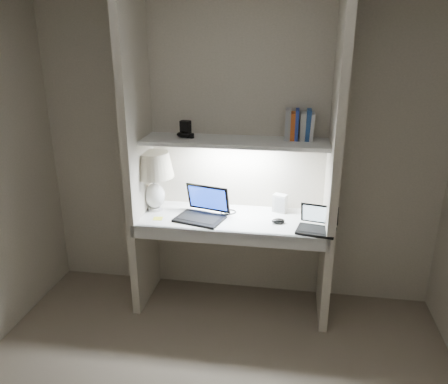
% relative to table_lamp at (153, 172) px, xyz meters
% --- Properties ---
extents(back_wall, '(3.20, 0.01, 2.50)m').
position_rel_table_lamp_xyz_m(back_wall, '(0.64, 0.21, 0.16)').
color(back_wall, beige).
rests_on(back_wall, floor).
extents(alcove_panel_left, '(0.06, 0.55, 2.50)m').
position_rel_table_lamp_xyz_m(alcove_panel_left, '(-0.09, -0.07, 0.16)').
color(alcove_panel_left, beige).
rests_on(alcove_panel_left, floor).
extents(alcove_panel_right, '(0.06, 0.55, 2.50)m').
position_rel_table_lamp_xyz_m(alcove_panel_right, '(1.37, -0.07, 0.16)').
color(alcove_panel_right, beige).
rests_on(alcove_panel_right, floor).
extents(desk, '(1.40, 0.55, 0.04)m').
position_rel_table_lamp_xyz_m(desk, '(0.64, -0.07, -0.34)').
color(desk, white).
rests_on(desk, alcove_panel_left).
extents(desk_apron, '(1.46, 0.03, 0.10)m').
position_rel_table_lamp_xyz_m(desk_apron, '(0.64, -0.33, -0.37)').
color(desk_apron, silver).
rests_on(desk_apron, desk).
extents(shelf, '(1.40, 0.36, 0.03)m').
position_rel_table_lamp_xyz_m(shelf, '(0.64, 0.03, 0.26)').
color(shelf, silver).
rests_on(shelf, back_wall).
extents(strip_light, '(0.60, 0.04, 0.02)m').
position_rel_table_lamp_xyz_m(strip_light, '(0.64, 0.03, 0.24)').
color(strip_light, white).
rests_on(strip_light, shelf).
extents(table_lamp, '(0.33, 0.33, 0.48)m').
position_rel_table_lamp_xyz_m(table_lamp, '(0.00, 0.00, 0.00)').
color(table_lamp, white).
rests_on(table_lamp, desk).
extents(laptop_main, '(0.42, 0.39, 0.24)m').
position_rel_table_lamp_xyz_m(laptop_main, '(0.41, -0.10, -0.27)').
color(laptop_main, black).
rests_on(laptop_main, desk).
extents(laptop_netbook, '(0.31, 0.29, 0.17)m').
position_rel_table_lamp_xyz_m(laptop_netbook, '(1.28, -0.19, -0.28)').
color(laptop_netbook, black).
rests_on(laptop_netbook, desk).
extents(speaker, '(0.12, 0.10, 0.15)m').
position_rel_table_lamp_xyz_m(speaker, '(1.00, 0.12, -0.25)').
color(speaker, silver).
rests_on(speaker, desk).
extents(mouse, '(0.11, 0.09, 0.04)m').
position_rel_table_lamp_xyz_m(mouse, '(1.00, -0.12, -0.30)').
color(mouse, black).
rests_on(mouse, desk).
extents(cable_coil, '(0.11, 0.11, 0.01)m').
position_rel_table_lamp_xyz_m(cable_coil, '(0.61, 0.03, -0.32)').
color(cable_coil, black).
rests_on(cable_coil, desk).
extents(sticky_note, '(0.08, 0.08, 0.00)m').
position_rel_table_lamp_xyz_m(sticky_note, '(0.08, -0.18, -0.32)').
color(sticky_note, yellow).
rests_on(sticky_note, desk).
extents(book_row, '(0.21, 0.15, 0.23)m').
position_rel_table_lamp_xyz_m(book_row, '(1.11, 0.12, 0.38)').
color(book_row, silver).
rests_on(book_row, shelf).
extents(shelf_box, '(0.09, 0.07, 0.13)m').
position_rel_table_lamp_xyz_m(shelf_box, '(0.26, 0.05, 0.34)').
color(shelf_box, black).
rests_on(shelf_box, shelf).
extents(shelf_gadget, '(0.12, 0.08, 0.05)m').
position_rel_table_lamp_xyz_m(shelf_gadget, '(0.25, 0.03, 0.30)').
color(shelf_gadget, black).
rests_on(shelf_gadget, shelf).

